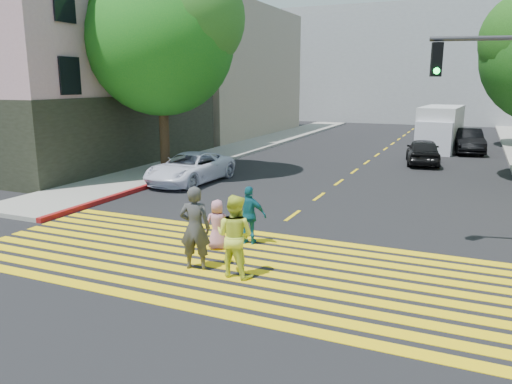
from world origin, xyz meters
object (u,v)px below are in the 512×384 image
Objects in this scene: pedestrian_woman at (235,236)px; silver_car at (451,135)px; pedestrian_child at (217,224)px; white_sedan at (190,168)px; pedestrian_man at (195,228)px; dark_car_parked at (467,141)px; dark_car_near at (423,151)px; pedestrian_extra at (249,215)px; tree_left at (163,33)px; white_van at (440,130)px.

silver_car is (3.23, 27.83, -0.28)m from pedestrian_woman.
pedestrian_child is 0.28× the size of white_sedan.
pedestrian_woman is at bearing 162.18° from pedestrian_man.
pedestrian_woman reaches higher than dark_car_parked.
dark_car_parked reaches higher than dark_car_near.
pedestrian_man is 2.21m from pedestrian_extra.
pedestrian_woman is at bearing -49.99° from tree_left.
dark_car_parked is (4.31, 23.60, -0.20)m from pedestrian_woman.
pedestrian_man is 1.25× the size of pedestrian_extra.
pedestrian_man is 1.52m from pedestrian_child.
dark_car_near is at bearing 81.70° from silver_car.
silver_car is at bearing -114.87° from pedestrian_man.
white_sedan is 0.78× the size of white_van.
pedestrian_man reaches higher than silver_car.
silver_car is (0.95, 9.88, -0.03)m from dark_car_near.
pedestrian_child is at bearing -45.57° from pedestrian_woman.
white_sedan is at bearing 38.28° from dark_car_near.
dark_car_parked reaches higher than pedestrian_child.
silver_car is at bearing 66.31° from white_sedan.
white_van is (2.66, 24.01, 0.37)m from pedestrian_woman.
pedestrian_extra reaches higher than silver_car.
white_van is at bearing -101.97° from dark_car_near.
pedestrian_child is at bearing -49.88° from tree_left.
white_van is at bearing 62.39° from white_sedan.
pedestrian_child is at bearing -98.30° from pedestrian_man.
white_van reaches higher than silver_car.
tree_left is 5.06× the size of pedestrian_woman.
dark_car_parked is (12.65, 13.67, -5.63)m from tree_left.
pedestrian_man is 28.12m from silver_car.
pedestrian_extra is 25.92m from silver_car.
dark_car_near reaches higher than pedestrian_child.
dark_car_near is (10.62, 8.02, -5.68)m from tree_left.
pedestrian_woman is 10.84m from white_sedan.
dark_car_parked is at bearing -125.46° from pedestrian_child.
pedestrian_man is at bearing -112.21° from dark_car_parked.
pedestrian_woman is 0.41× the size of silver_car.
silver_car is at bearing -103.86° from dark_car_near.
tree_left reaches higher than pedestrian_woman.
white_sedan is (1.94, -1.19, -5.72)m from tree_left.
dark_car_near is (3.31, 17.92, -0.30)m from pedestrian_man.
dark_car_near is (2.28, 17.95, -0.25)m from pedestrian_woman.
pedestrian_man is 0.49× the size of dark_car_near.
pedestrian_woman is 28.02m from silver_car.
pedestrian_extra is 0.34× the size of white_sedan.
white_van is (3.89, 22.51, 0.65)m from pedestrian_child.
pedestrian_extra is at bearing -112.47° from dark_car_parked.
dark_car_near reaches higher than silver_car.
silver_car is (9.63, 19.08, 0.01)m from white_sedan.
white_van is at bearing -91.29° from pedestrian_woman.
pedestrian_child is 0.83× the size of pedestrian_extra.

